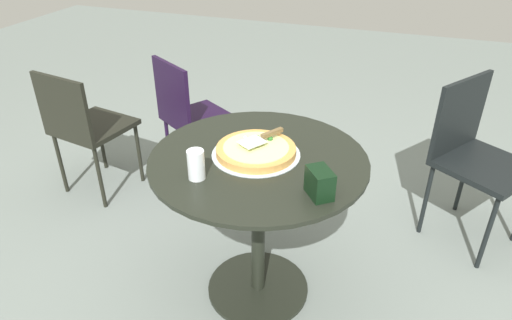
{
  "coord_description": "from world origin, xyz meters",
  "views": [
    {
      "loc": [
        1.51,
        0.53,
        1.67
      ],
      "look_at": [
        -0.02,
        -0.02,
        0.71
      ],
      "focal_mm": 32.17,
      "sensor_mm": 36.0,
      "label": 1
    }
  ],
  "objects_px": {
    "patio_chair_corner": "(474,150)",
    "patio_chair_near": "(84,123)",
    "pizza_server": "(263,137)",
    "patio_chair_far": "(189,113)",
    "drinking_cup": "(196,165)",
    "pizza_on_tray": "(256,151)",
    "patio_table": "(258,197)",
    "napkin_dispenser": "(320,183)"
  },
  "relations": [
    {
      "from": "patio_table",
      "to": "pizza_server",
      "type": "bearing_deg",
      "value": -176.57
    },
    {
      "from": "pizza_server",
      "to": "patio_chair_corner",
      "type": "bearing_deg",
      "value": 129.31
    },
    {
      "from": "patio_table",
      "to": "pizza_server",
      "type": "distance_m",
      "value": 0.26
    },
    {
      "from": "patio_chair_corner",
      "to": "patio_chair_far",
      "type": "bearing_deg",
      "value": -89.18
    },
    {
      "from": "patio_table",
      "to": "napkin_dispenser",
      "type": "relative_size",
      "value": 8.31
    },
    {
      "from": "pizza_server",
      "to": "patio_chair_corner",
      "type": "distance_m",
      "value": 1.2
    },
    {
      "from": "patio_table",
      "to": "patio_chair_far",
      "type": "xyz_separation_m",
      "value": [
        -0.78,
        -0.73,
        -0.05
      ]
    },
    {
      "from": "drinking_cup",
      "to": "patio_chair_corner",
      "type": "bearing_deg",
      "value": 133.89
    },
    {
      "from": "patio_chair_near",
      "to": "patio_chair_far",
      "type": "relative_size",
      "value": 0.98
    },
    {
      "from": "drinking_cup",
      "to": "patio_chair_corner",
      "type": "xyz_separation_m",
      "value": [
        -1.03,
        1.07,
        -0.28
      ]
    },
    {
      "from": "pizza_on_tray",
      "to": "pizza_server",
      "type": "xyz_separation_m",
      "value": [
        -0.05,
        0.01,
        0.04
      ]
    },
    {
      "from": "patio_chair_near",
      "to": "patio_chair_corner",
      "type": "distance_m",
      "value": 2.18
    },
    {
      "from": "patio_chair_corner",
      "to": "patio_chair_near",
      "type": "bearing_deg",
      "value": -80.58
    },
    {
      "from": "pizza_on_tray",
      "to": "patio_table",
      "type": "bearing_deg",
      "value": 42.01
    },
    {
      "from": "patio_table",
      "to": "patio_chair_far",
      "type": "height_order",
      "value": "patio_chair_far"
    },
    {
      "from": "pizza_on_tray",
      "to": "patio_chair_corner",
      "type": "xyz_separation_m",
      "value": [
        -0.79,
        0.92,
        -0.24
      ]
    },
    {
      "from": "patio_chair_far",
      "to": "patio_chair_near",
      "type": "bearing_deg",
      "value": -57.42
    },
    {
      "from": "pizza_server",
      "to": "patio_chair_far",
      "type": "height_order",
      "value": "patio_chair_far"
    },
    {
      "from": "pizza_on_tray",
      "to": "drinking_cup",
      "type": "height_order",
      "value": "drinking_cup"
    },
    {
      "from": "patio_table",
      "to": "pizza_server",
      "type": "xyz_separation_m",
      "value": [
        -0.06,
        -0.0,
        0.26
      ]
    },
    {
      "from": "pizza_server",
      "to": "napkin_dispenser",
      "type": "distance_m",
      "value": 0.38
    },
    {
      "from": "patio_chair_near",
      "to": "patio_chair_far",
      "type": "height_order",
      "value": "patio_chair_far"
    },
    {
      "from": "patio_table",
      "to": "napkin_dispenser",
      "type": "xyz_separation_m",
      "value": [
        0.18,
        0.29,
        0.25
      ]
    },
    {
      "from": "drinking_cup",
      "to": "patio_chair_far",
      "type": "distance_m",
      "value": 1.19
    },
    {
      "from": "pizza_server",
      "to": "patio_chair_near",
      "type": "height_order",
      "value": "pizza_server"
    },
    {
      "from": "drinking_cup",
      "to": "patio_chair_corner",
      "type": "relative_size",
      "value": 0.13
    },
    {
      "from": "patio_chair_corner",
      "to": "napkin_dispenser",
      "type": "bearing_deg",
      "value": -31.75
    },
    {
      "from": "napkin_dispenser",
      "to": "patio_chair_near",
      "type": "distance_m",
      "value": 1.69
    },
    {
      "from": "napkin_dispenser",
      "to": "patio_chair_far",
      "type": "bearing_deg",
      "value": 9.03
    },
    {
      "from": "patio_table",
      "to": "pizza_on_tray",
      "type": "relative_size",
      "value": 2.46
    },
    {
      "from": "pizza_on_tray",
      "to": "patio_chair_far",
      "type": "xyz_separation_m",
      "value": [
        -0.76,
        -0.71,
        -0.27
      ]
    },
    {
      "from": "patio_chair_far",
      "to": "patio_chair_corner",
      "type": "relative_size",
      "value": 0.95
    },
    {
      "from": "pizza_on_tray",
      "to": "napkin_dispenser",
      "type": "height_order",
      "value": "napkin_dispenser"
    },
    {
      "from": "drinking_cup",
      "to": "patio_chair_near",
      "type": "bearing_deg",
      "value": -121.7
    },
    {
      "from": "pizza_server",
      "to": "drinking_cup",
      "type": "distance_m",
      "value": 0.33
    },
    {
      "from": "napkin_dispenser",
      "to": "patio_chair_near",
      "type": "bearing_deg",
      "value": 30.19
    },
    {
      "from": "drinking_cup",
      "to": "napkin_dispenser",
      "type": "xyz_separation_m",
      "value": [
        -0.04,
        0.46,
        -0.01
      ]
    },
    {
      "from": "pizza_server",
      "to": "drinking_cup",
      "type": "bearing_deg",
      "value": -29.65
    },
    {
      "from": "patio_chair_near",
      "to": "pizza_server",
      "type": "bearing_deg",
      "value": 72.91
    },
    {
      "from": "pizza_server",
      "to": "patio_chair_near",
      "type": "bearing_deg",
      "value": -107.09
    },
    {
      "from": "napkin_dispenser",
      "to": "patio_table",
      "type": "bearing_deg",
      "value": 20.41
    },
    {
      "from": "pizza_on_tray",
      "to": "napkin_dispenser",
      "type": "xyz_separation_m",
      "value": [
        0.2,
        0.31,
        0.03
      ]
    }
  ]
}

